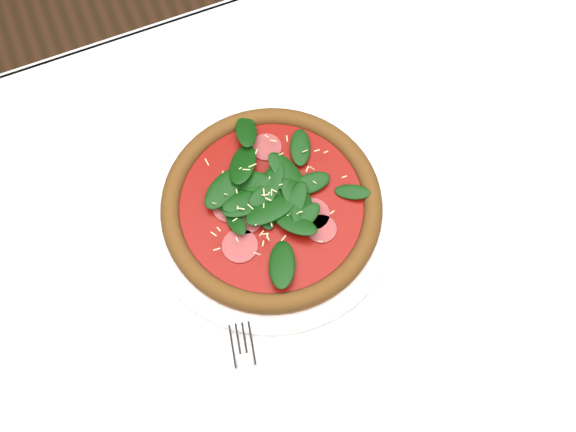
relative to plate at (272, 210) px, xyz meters
name	(u,v)px	position (x,y,z in m)	size (l,w,h in m)	color
ground	(275,359)	(-0.03, -0.05, -0.76)	(6.00, 6.00, 0.00)	brown
dining_table	(267,278)	(-0.03, -0.05, -0.11)	(1.21, 0.81, 0.75)	white
plate	(272,210)	(0.00, 0.00, 0.00)	(0.33, 0.33, 0.01)	white
pizza	(272,204)	(0.00, 0.00, 0.02)	(0.36, 0.36, 0.04)	#9E5926
napkin	(254,416)	(-0.12, -0.23, 0.00)	(0.16, 0.08, 0.01)	white
fork	(249,386)	(-0.11, -0.20, 0.01)	(0.06, 0.18, 0.00)	silver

